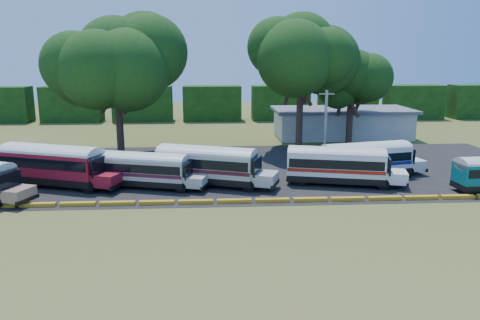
{
  "coord_description": "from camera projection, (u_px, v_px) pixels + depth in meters",
  "views": [
    {
      "loc": [
        -0.2,
        -33.84,
        11.36
      ],
      "look_at": [
        2.26,
        6.0,
        2.3
      ],
      "focal_mm": 35.0,
      "sensor_mm": 36.0,
      "label": 1
    }
  ],
  "objects": [
    {
      "name": "bus_cream_west",
      "position": [
        147.0,
        168.0,
        40.38
      ],
      "size": [
        9.71,
        4.9,
        3.1
      ],
      "rotation": [
        0.0,
        0.0,
        -0.29
      ],
      "color": "black",
      "rests_on": "ground"
    },
    {
      "name": "bus_cream_east",
      "position": [
        209.0,
        163.0,
        41.06
      ],
      "size": [
        10.9,
        6.16,
        3.5
      ],
      "rotation": [
        0.0,
        0.0,
        -0.36
      ],
      "color": "black",
      "rests_on": "ground"
    },
    {
      "name": "bus_white_red",
      "position": [
        338.0,
        164.0,
        41.24
      ],
      "size": [
        10.63,
        4.96,
        3.39
      ],
      "rotation": [
        0.0,
        0.0,
        -0.24
      ],
      "color": "black",
      "rests_on": "ground"
    },
    {
      "name": "tree_west",
      "position": [
        116.0,
        56.0,
        49.9
      ],
      "size": [
        11.39,
        11.39,
        15.38
      ],
      "color": "#3C271E",
      "rests_on": "ground"
    },
    {
      "name": "utility_pole",
      "position": [
        325.0,
        126.0,
        48.91
      ],
      "size": [
        1.6,
        0.3,
        7.74
      ],
      "color": "gray",
      "rests_on": "ground"
    },
    {
      "name": "curb",
      "position": [
        215.0,
        201.0,
        36.41
      ],
      "size": [
        53.7,
        0.45,
        0.3
      ],
      "color": "gold",
      "rests_on": "ground"
    },
    {
      "name": "bus_red",
      "position": [
        55.0,
        163.0,
        40.77
      ],
      "size": [
        11.44,
        6.45,
        3.68
      ],
      "rotation": [
        0.0,
        0.0,
        -0.35
      ],
      "color": "black",
      "rests_on": "ground"
    },
    {
      "name": "asphalt_strip",
      "position": [
        224.0,
        169.0,
        47.21
      ],
      "size": [
        64.0,
        24.0,
        0.02
      ],
      "primitive_type": "cube",
      "color": "black",
      "rests_on": "ground"
    },
    {
      "name": "tree_center",
      "position": [
        301.0,
        48.0,
        54.62
      ],
      "size": [
        11.19,
        11.19,
        16.18
      ],
      "color": "#3C271E",
      "rests_on": "ground"
    },
    {
      "name": "ground",
      "position": [
        215.0,
        207.0,
        35.47
      ],
      "size": [
        160.0,
        160.0,
        0.0
      ],
      "primitive_type": "plane",
      "color": "#434F1A",
      "rests_on": "ground"
    },
    {
      "name": "tree_east",
      "position": [
        352.0,
        78.0,
        58.24
      ],
      "size": [
        7.78,
        7.78,
        11.33
      ],
      "color": "#3C271E",
      "rests_on": "ground"
    },
    {
      "name": "terminal_building",
      "position": [
        342.0,
        122.0,
        65.3
      ],
      "size": [
        19.0,
        9.0,
        4.0
      ],
      "color": "beige",
      "rests_on": "ground"
    },
    {
      "name": "bus_white_blue",
      "position": [
        368.0,
        158.0,
        43.71
      ],
      "size": [
        10.53,
        4.7,
        3.36
      ],
      "rotation": [
        0.0,
        0.0,
        0.22
      ],
      "color": "black",
      "rests_on": "ground"
    },
    {
      "name": "treeline_backdrop",
      "position": [
        212.0,
        103.0,
        81.52
      ],
      "size": [
        130.0,
        4.0,
        6.0
      ],
      "color": "black",
      "rests_on": "ground"
    }
  ]
}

